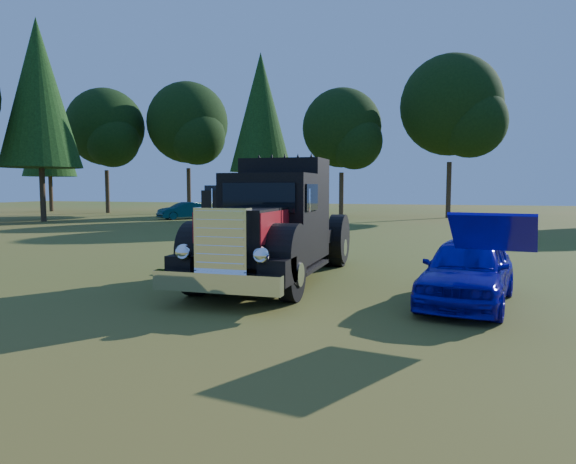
# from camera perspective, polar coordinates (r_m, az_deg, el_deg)

# --- Properties ---
(ground) EXTENTS (120.00, 120.00, 0.00)m
(ground) POSITION_cam_1_polar(r_m,az_deg,el_deg) (10.97, -2.94, -7.00)
(ground) COLOR #33591A
(ground) RESTS_ON ground
(treeline) EXTENTS (72.10, 24.04, 13.84)m
(treeline) POSITION_cam_1_polar(r_m,az_deg,el_deg) (38.30, 6.22, 13.07)
(treeline) COLOR #2D2116
(treeline) RESTS_ON ground
(diamond_t_truck) EXTENTS (3.29, 7.16, 3.00)m
(diamond_t_truck) POSITION_cam_1_polar(r_m,az_deg,el_deg) (12.43, -1.58, 0.39)
(diamond_t_truck) COLOR black
(diamond_t_truck) RESTS_ON ground
(hotrod_coupe) EXTENTS (2.20, 4.28, 1.89)m
(hotrod_coupe) POSITION_cam_1_polar(r_m,az_deg,el_deg) (10.63, 19.34, -4.02)
(hotrod_coupe) COLOR #090693
(hotrod_coupe) RESTS_ON ground
(spectator_near) EXTENTS (0.53, 0.69, 1.68)m
(spectator_near) POSITION_cam_1_polar(r_m,az_deg,el_deg) (13.32, -9.20, -1.26)
(spectator_near) COLOR #1E3248
(spectator_near) RESTS_ON ground
(spectator_far) EXTENTS (0.97, 1.03, 1.68)m
(spectator_far) POSITION_cam_1_polar(r_m,az_deg,el_deg) (13.63, -7.10, -1.09)
(spectator_far) COLOR #202F4B
(spectator_far) RESTS_ON ground
(distant_teal_car) EXTENTS (3.26, 3.68, 1.21)m
(distant_teal_car) POSITION_cam_1_polar(r_m,az_deg,el_deg) (37.50, -11.50, 2.34)
(distant_teal_car) COLOR #093937
(distant_teal_car) RESTS_ON ground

